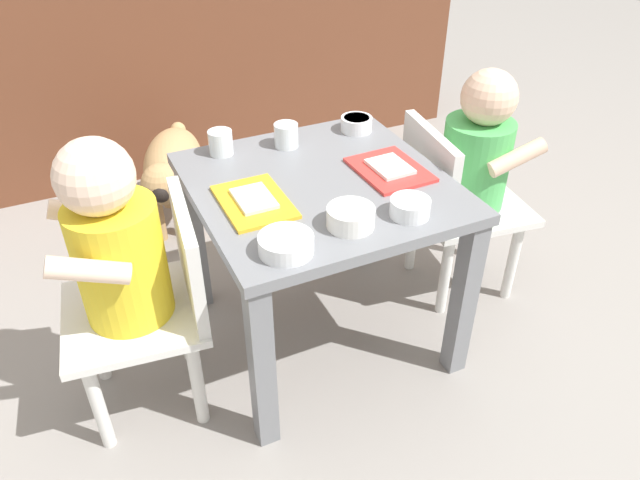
{
  "coord_description": "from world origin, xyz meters",
  "views": [
    {
      "loc": [
        -0.49,
        -1.04,
        1.1
      ],
      "look_at": [
        0.0,
        0.0,
        0.29
      ],
      "focal_mm": 34.0,
      "sensor_mm": 36.0,
      "label": 1
    }
  ],
  "objects_px": {
    "food_tray_right": "(390,169)",
    "cereal_bowl_right_side": "(356,123)",
    "cereal_bowl_left_side": "(410,207)",
    "water_cup_right": "(221,144)",
    "dining_table": "(320,213)",
    "food_tray_left": "(254,201)",
    "water_cup_left": "(285,137)",
    "seated_child_right": "(471,162)",
    "veggie_bowl_far": "(351,217)",
    "veggie_bowl_near": "(286,244)",
    "seated_child_left": "(125,256)",
    "dog": "(173,168)"
  },
  "relations": [
    {
      "from": "food_tray_right",
      "to": "veggie_bowl_far",
      "type": "bearing_deg",
      "value": -138.98
    },
    {
      "from": "seated_child_left",
      "to": "seated_child_right",
      "type": "bearing_deg",
      "value": 3.67
    },
    {
      "from": "dining_table",
      "to": "food_tray_left",
      "type": "distance_m",
      "value": 0.18
    },
    {
      "from": "food_tray_right",
      "to": "veggie_bowl_far",
      "type": "relative_size",
      "value": 1.96
    },
    {
      "from": "dining_table",
      "to": "water_cup_right",
      "type": "distance_m",
      "value": 0.29
    },
    {
      "from": "seated_child_right",
      "to": "dog",
      "type": "xyz_separation_m",
      "value": [
        -0.63,
        0.62,
        -0.17
      ]
    },
    {
      "from": "water_cup_left",
      "to": "cereal_bowl_right_side",
      "type": "height_order",
      "value": "water_cup_left"
    },
    {
      "from": "water_cup_left",
      "to": "veggie_bowl_far",
      "type": "relative_size",
      "value": 0.61
    },
    {
      "from": "water_cup_left",
      "to": "cereal_bowl_left_side",
      "type": "bearing_deg",
      "value": -74.49
    },
    {
      "from": "seated_child_right",
      "to": "veggie_bowl_near",
      "type": "distance_m",
      "value": 0.64
    },
    {
      "from": "food_tray_left",
      "to": "food_tray_right",
      "type": "xyz_separation_m",
      "value": [
        0.32,
        -0.0,
        0.0
      ]
    },
    {
      "from": "seated_child_left",
      "to": "food_tray_right",
      "type": "xyz_separation_m",
      "value": [
        0.59,
        0.01,
        0.05
      ]
    },
    {
      "from": "cereal_bowl_left_side",
      "to": "seated_child_right",
      "type": "bearing_deg",
      "value": 34.03
    },
    {
      "from": "cereal_bowl_right_side",
      "to": "cereal_bowl_left_side",
      "type": "bearing_deg",
      "value": -102.74
    },
    {
      "from": "dining_table",
      "to": "water_cup_left",
      "type": "distance_m",
      "value": 0.22
    },
    {
      "from": "water_cup_right",
      "to": "veggie_bowl_near",
      "type": "height_order",
      "value": "water_cup_right"
    },
    {
      "from": "dog",
      "to": "veggie_bowl_far",
      "type": "distance_m",
      "value": 0.88
    },
    {
      "from": "water_cup_left",
      "to": "seated_child_right",
      "type": "bearing_deg",
      "value": -20.94
    },
    {
      "from": "food_tray_left",
      "to": "cereal_bowl_right_side",
      "type": "height_order",
      "value": "cereal_bowl_right_side"
    },
    {
      "from": "veggie_bowl_near",
      "to": "veggie_bowl_far",
      "type": "xyz_separation_m",
      "value": [
        0.15,
        0.03,
        0.0
      ]
    },
    {
      "from": "dining_table",
      "to": "seated_child_right",
      "type": "height_order",
      "value": "seated_child_right"
    },
    {
      "from": "food_tray_right",
      "to": "cereal_bowl_right_side",
      "type": "xyz_separation_m",
      "value": [
        0.03,
        0.22,
        0.01
      ]
    },
    {
      "from": "dining_table",
      "to": "cereal_bowl_right_side",
      "type": "height_order",
      "value": "cereal_bowl_right_side"
    },
    {
      "from": "food_tray_right",
      "to": "water_cup_left",
      "type": "xyz_separation_m",
      "value": [
        -0.16,
        0.21,
        0.02
      ]
    },
    {
      "from": "cereal_bowl_left_side",
      "to": "water_cup_right",
      "type": "bearing_deg",
      "value": 121.74
    },
    {
      "from": "seated_child_right",
      "to": "seated_child_left",
      "type": "bearing_deg",
      "value": -176.33
    },
    {
      "from": "seated_child_right",
      "to": "veggie_bowl_far",
      "type": "height_order",
      "value": "seated_child_right"
    },
    {
      "from": "food_tray_right",
      "to": "dining_table",
      "type": "bearing_deg",
      "value": 171.34
    },
    {
      "from": "dining_table",
      "to": "cereal_bowl_left_side",
      "type": "distance_m",
      "value": 0.24
    },
    {
      "from": "veggie_bowl_near",
      "to": "cereal_bowl_left_side",
      "type": "distance_m",
      "value": 0.27
    },
    {
      "from": "water_cup_left",
      "to": "water_cup_right",
      "type": "xyz_separation_m",
      "value": [
        -0.15,
        0.03,
        0.0
      ]
    },
    {
      "from": "food_tray_left",
      "to": "water_cup_right",
      "type": "bearing_deg",
      "value": 88.23
    },
    {
      "from": "veggie_bowl_near",
      "to": "cereal_bowl_right_side",
      "type": "relative_size",
      "value": 1.3
    },
    {
      "from": "dog",
      "to": "water_cup_right",
      "type": "relative_size",
      "value": 7.92
    },
    {
      "from": "dining_table",
      "to": "seated_child_left",
      "type": "height_order",
      "value": "seated_child_left"
    },
    {
      "from": "seated_child_left",
      "to": "cereal_bowl_left_side",
      "type": "bearing_deg",
      "value": -17.17
    },
    {
      "from": "veggie_bowl_near",
      "to": "cereal_bowl_right_side",
      "type": "height_order",
      "value": "cereal_bowl_right_side"
    },
    {
      "from": "seated_child_right",
      "to": "veggie_bowl_far",
      "type": "distance_m",
      "value": 0.5
    },
    {
      "from": "dining_table",
      "to": "food_tray_right",
      "type": "distance_m",
      "value": 0.18
    },
    {
      "from": "food_tray_left",
      "to": "cereal_bowl_left_side",
      "type": "bearing_deg",
      "value": -33.23
    },
    {
      "from": "seated_child_left",
      "to": "water_cup_right",
      "type": "bearing_deg",
      "value": 41.86
    },
    {
      "from": "seated_child_left",
      "to": "veggie_bowl_near",
      "type": "xyz_separation_m",
      "value": [
        0.27,
        -0.17,
        0.06
      ]
    },
    {
      "from": "cereal_bowl_right_side",
      "to": "water_cup_left",
      "type": "bearing_deg",
      "value": -178.35
    },
    {
      "from": "food_tray_right",
      "to": "water_cup_left",
      "type": "bearing_deg",
      "value": 127.53
    },
    {
      "from": "food_tray_left",
      "to": "cereal_bowl_left_side",
      "type": "distance_m",
      "value": 0.32
    },
    {
      "from": "food_tray_right",
      "to": "veggie_bowl_far",
      "type": "distance_m",
      "value": 0.24
    },
    {
      "from": "dining_table",
      "to": "dog",
      "type": "distance_m",
      "value": 0.69
    },
    {
      "from": "water_cup_left",
      "to": "food_tray_right",
      "type": "bearing_deg",
      "value": -52.47
    },
    {
      "from": "seated_child_left",
      "to": "water_cup_left",
      "type": "relative_size",
      "value": 11.3
    },
    {
      "from": "seated_child_left",
      "to": "cereal_bowl_right_side",
      "type": "distance_m",
      "value": 0.67
    }
  ]
}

